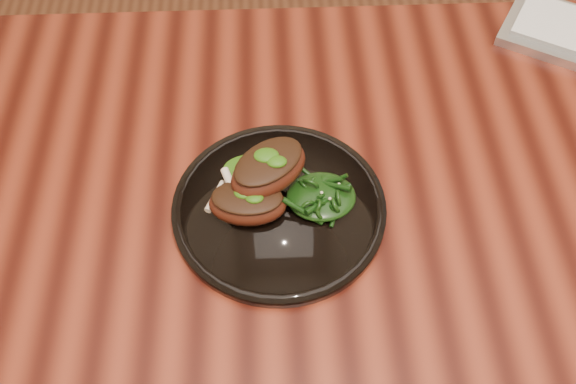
% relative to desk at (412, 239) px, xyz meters
% --- Properties ---
extents(desk, '(1.60, 0.80, 0.75)m').
position_rel_desk_xyz_m(desk, '(0.00, 0.00, 0.00)').
color(desk, black).
rests_on(desk, ground).
extents(plate, '(0.27, 0.27, 0.02)m').
position_rel_desk_xyz_m(plate, '(-0.18, -0.00, 0.09)').
color(plate, black).
rests_on(plate, desk).
extents(lamb_chop_front, '(0.10, 0.07, 0.04)m').
position_rel_desk_xyz_m(lamb_chop_front, '(-0.22, -0.01, 0.12)').
color(lamb_chop_front, '#46190D').
rests_on(lamb_chop_front, plate).
extents(lamb_chop_back, '(0.12, 0.12, 0.05)m').
position_rel_desk_xyz_m(lamb_chop_back, '(-0.19, 0.02, 0.14)').
color(lamb_chop_back, '#46190D').
rests_on(lamb_chop_back, plate).
extents(herb_smear, '(0.08, 0.05, 0.00)m').
position_rel_desk_xyz_m(herb_smear, '(-0.22, 0.05, 0.10)').
color(herb_smear, '#194507').
rests_on(herb_smear, plate).
extents(greens_heap, '(0.09, 0.08, 0.03)m').
position_rel_desk_xyz_m(greens_heap, '(-0.13, 0.00, 0.11)').
color(greens_heap, black).
rests_on(greens_heap, plate).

